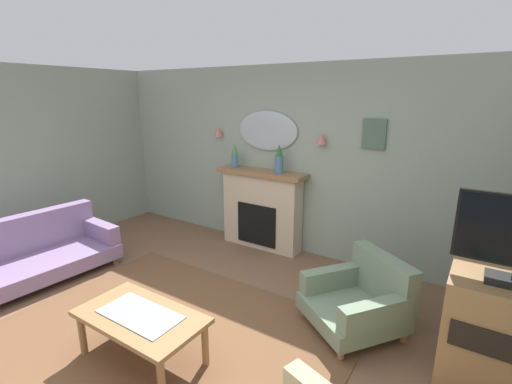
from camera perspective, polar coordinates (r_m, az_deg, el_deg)
The scene contains 14 objects.
floor at distance 3.68m, azimuth -16.09°, elevation -23.33°, with size 7.23×6.30×0.10m, color brown.
wall_back at distance 5.13m, azimuth 6.03°, elevation 4.91°, with size 7.23×0.10×2.61m, color #93A393.
patterned_rug at distance 3.75m, azimuth -13.70°, elevation -21.27°, with size 3.20×2.40×0.01m, color brown.
fireplace at distance 5.31m, azimuth 0.86°, elevation -2.83°, with size 1.36×0.36×1.16m.
mantel_vase_right at distance 5.35m, azimuth -3.36°, elevation 5.78°, with size 0.10×0.10×0.36m.
mantel_vase_left at distance 4.95m, azimuth 3.67°, elevation 5.07°, with size 0.12×0.12×0.40m.
wall_mirror at distance 5.20m, azimuth 1.76°, elevation 9.62°, with size 0.96×0.06×0.56m, color #B2BCC6.
wall_sconce_left at distance 5.65m, azimuth -6.00°, elevation 9.48°, with size 0.14×0.14×0.14m, color #D17066.
wall_sconce_right at distance 4.77m, azimuth 10.27°, elevation 8.30°, with size 0.14×0.14×0.14m, color #D17066.
framed_picture at distance 4.61m, azimuth 18.15°, elevation 8.69°, with size 0.28×0.03×0.36m, color #4C6B56.
coffee_table at distance 3.34m, azimuth -17.75°, elevation -18.76°, with size 1.10×0.60×0.45m.
floral_couch at distance 5.27m, azimuth -31.40°, elevation -8.18°, with size 0.98×1.77×0.76m.
armchair_in_corner at distance 3.77m, azimuth 16.21°, elevation -15.79°, with size 1.13×1.13×0.71m.
tv_cabinet at distance 3.45m, azimuth 34.33°, elevation -18.34°, with size 0.80×0.57×0.90m.
Camera 1 is at (2.29, -1.80, 2.20)m, focal length 25.33 mm.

